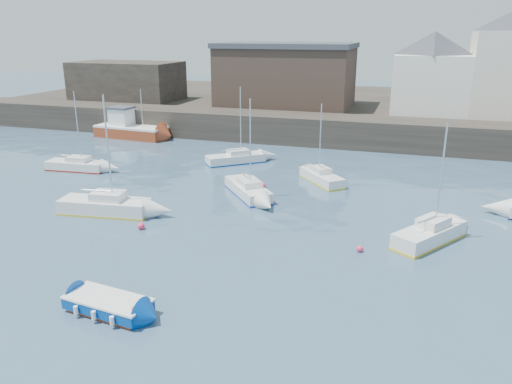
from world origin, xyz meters
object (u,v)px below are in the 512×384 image
(sailboat_a, at_px, (105,206))
(sailboat_e, at_px, (77,165))
(blue_dinghy, at_px, (108,304))
(sailboat_c, at_px, (430,234))
(fishing_boat, at_px, (130,128))
(sailboat_h, at_px, (236,158))
(buoy_mid, at_px, (360,252))
(sailboat_f, at_px, (322,177))
(buoy_near, at_px, (141,229))
(buoy_far, at_px, (263,188))
(sailboat_b, at_px, (248,189))

(sailboat_a, bearing_deg, sailboat_e, 135.24)
(blue_dinghy, distance_m, sailboat_c, 18.37)
(fishing_boat, distance_m, sailboat_a, 25.69)
(blue_dinghy, distance_m, sailboat_h, 26.42)
(sailboat_c, relative_size, sailboat_e, 1.01)
(blue_dinghy, height_order, buoy_mid, blue_dinghy)
(sailboat_a, distance_m, sailboat_f, 17.20)
(buoy_mid, bearing_deg, sailboat_e, 159.52)
(sailboat_e, bearing_deg, buoy_near, -39.93)
(sailboat_h, distance_m, buoy_near, 17.15)
(blue_dinghy, height_order, buoy_far, blue_dinghy)
(sailboat_f, xyz_separation_m, buoy_far, (-4.10, -2.92, -0.45))
(sailboat_c, height_order, sailboat_h, sailboat_c)
(fishing_boat, bearing_deg, buoy_near, -57.41)
(sailboat_a, xyz_separation_m, sailboat_f, (12.60, 11.71, -0.12))
(sailboat_a, distance_m, sailboat_b, 10.38)
(sailboat_a, xyz_separation_m, sailboat_c, (20.89, 1.62, -0.03))
(blue_dinghy, xyz_separation_m, sailboat_e, (-16.17, 19.54, 0.04))
(buoy_far, bearing_deg, sailboat_b, -104.87)
(sailboat_a, bearing_deg, sailboat_h, 76.13)
(fishing_boat, relative_size, buoy_near, 19.25)
(sailboat_c, distance_m, sailboat_f, 13.06)
(blue_dinghy, height_order, sailboat_c, sailboat_c)
(fishing_boat, xyz_separation_m, sailboat_c, (32.83, -21.12, -0.54))
(buoy_far, bearing_deg, sailboat_h, 125.38)
(sailboat_c, bearing_deg, sailboat_e, 166.50)
(sailboat_h, xyz_separation_m, buoy_far, (4.69, -6.61, -0.46))
(buoy_near, bearing_deg, buoy_mid, 3.39)
(sailboat_f, bearing_deg, buoy_mid, -70.17)
(fishing_boat, height_order, buoy_mid, fishing_boat)
(sailboat_b, xyz_separation_m, buoy_near, (-4.22, -8.43, -0.48))
(sailboat_e, bearing_deg, sailboat_b, -7.04)
(blue_dinghy, relative_size, buoy_mid, 10.73)
(sailboat_a, distance_m, sailboat_h, 15.86)
(fishing_boat, relative_size, sailboat_e, 1.24)
(sailboat_e, height_order, buoy_mid, sailboat_e)
(fishing_boat, relative_size, sailboat_c, 1.23)
(sailboat_e, xyz_separation_m, sailboat_f, (21.43, 2.95, -0.01))
(sailboat_a, xyz_separation_m, sailboat_b, (7.94, 6.69, -0.09))
(sailboat_b, distance_m, sailboat_f, 6.85)
(fishing_boat, xyz_separation_m, buoy_near, (15.65, -24.49, -1.08))
(sailboat_f, height_order, buoy_far, sailboat_f)
(blue_dinghy, bearing_deg, sailboat_a, 124.24)
(blue_dinghy, bearing_deg, sailboat_b, 88.03)
(blue_dinghy, relative_size, sailboat_a, 0.51)
(buoy_near, bearing_deg, sailboat_f, 56.58)
(blue_dinghy, bearing_deg, sailboat_e, 129.61)
(sailboat_b, distance_m, sailboat_c, 13.91)
(sailboat_c, relative_size, buoy_far, 16.18)
(sailboat_a, relative_size, buoy_far, 18.42)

